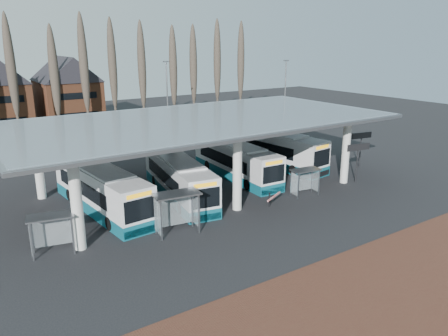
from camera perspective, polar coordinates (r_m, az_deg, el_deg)
ground at (r=32.07m, az=4.31°, el=-6.76°), size 140.00×140.00×0.00m
brick_strip at (r=24.83m, az=22.22°, el=-15.33°), size 70.00×10.00×0.03m
station_canopy at (r=36.78m, az=-3.20°, el=5.54°), size 32.00×16.00×6.34m
poplar_row at (r=59.18m, az=-15.96°, el=12.05°), size 45.10×1.10×14.50m
lamp_post_b at (r=55.30m, az=-7.39°, el=8.68°), size 0.80×0.16×10.17m
lamp_post_c at (r=58.15m, az=7.95°, el=9.03°), size 0.80×0.16×10.17m
bus_0 at (r=34.59m, az=-15.80°, el=-2.75°), size 3.76×12.51×3.42m
bus_1 at (r=36.36m, az=-5.94°, el=-1.37°), size 4.45×12.10×3.29m
bus_2 at (r=41.46m, az=1.51°, el=0.93°), size 3.13×11.96×3.29m
bus_3 at (r=45.94m, az=6.21°, el=2.52°), size 4.28×12.98×3.54m
shelter_0 at (r=28.54m, az=-21.66°, el=-6.97°), size 2.91×1.87×2.50m
shelter_1 at (r=29.36m, az=-6.28°, el=-4.64°), size 3.28×1.94×2.88m
shelter_2 at (r=37.04m, az=10.48°, el=-1.04°), size 2.61×1.54×2.29m
info_sign_0 at (r=41.24m, az=17.11°, el=2.26°), size 2.42×0.59×3.62m
info_sign_1 at (r=46.57m, az=17.51°, el=3.74°), size 2.40×0.57×3.60m
barrier at (r=33.97m, az=6.39°, el=-3.82°), size 2.15×1.15×1.17m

